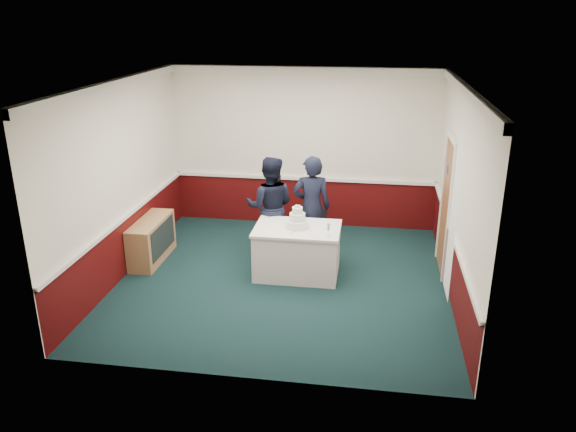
# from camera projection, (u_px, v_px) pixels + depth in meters

# --- Properties ---
(ground) EXTENTS (5.00, 5.00, 0.00)m
(ground) POSITION_uv_depth(u_px,v_px,m) (283.00, 280.00, 8.71)
(ground) COLOR #12272D
(ground) RESTS_ON ground
(room_shell) EXTENTS (5.00, 5.00, 3.00)m
(room_shell) POSITION_uv_depth(u_px,v_px,m) (294.00, 147.00, 8.59)
(room_shell) COLOR white
(room_shell) RESTS_ON ground
(sideboard) EXTENTS (0.41, 1.20, 0.70)m
(sideboard) POSITION_uv_depth(u_px,v_px,m) (152.00, 240.00, 9.31)
(sideboard) COLOR #AA8552
(sideboard) RESTS_ON ground
(cake_table) EXTENTS (1.32, 0.92, 0.79)m
(cake_table) POSITION_uv_depth(u_px,v_px,m) (297.00, 251.00, 8.78)
(cake_table) COLOR white
(cake_table) RESTS_ON ground
(wedding_cake) EXTENTS (0.35, 0.35, 0.36)m
(wedding_cake) POSITION_uv_depth(u_px,v_px,m) (297.00, 221.00, 8.60)
(wedding_cake) COLOR white
(wedding_cake) RESTS_ON cake_table
(cake_knife) EXTENTS (0.10, 0.21, 0.00)m
(cake_knife) POSITION_uv_depth(u_px,v_px,m) (294.00, 232.00, 8.46)
(cake_knife) COLOR silver
(cake_knife) RESTS_ON cake_table
(champagne_flute) EXTENTS (0.05, 0.05, 0.21)m
(champagne_flute) POSITION_uv_depth(u_px,v_px,m) (328.00, 227.00, 8.26)
(champagne_flute) COLOR silver
(champagne_flute) RESTS_ON cake_table
(person_man) EXTENTS (0.87, 0.69, 1.71)m
(person_man) POSITION_uv_depth(u_px,v_px,m) (270.00, 207.00, 9.36)
(person_man) COLOR black
(person_man) RESTS_ON ground
(person_woman) EXTENTS (0.69, 0.50, 1.75)m
(person_woman) POSITION_uv_depth(u_px,v_px,m) (311.00, 207.00, 9.27)
(person_woman) COLOR black
(person_woman) RESTS_ON ground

